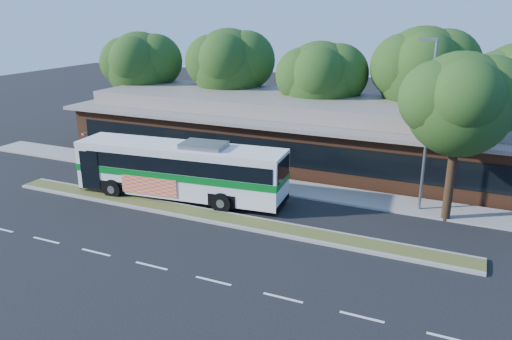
{
  "coord_description": "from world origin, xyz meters",
  "views": [
    {
      "loc": [
        11.82,
        -20.42,
        10.43
      ],
      "look_at": [
        1.15,
        3.28,
        2.0
      ],
      "focal_mm": 35.0,
      "sensor_mm": 36.0,
      "label": 1
    }
  ],
  "objects_px": {
    "transit_bus": "(181,166)",
    "sedan": "(112,145)",
    "lamp_post": "(428,122)",
    "sidewalk_tree": "(468,102)"
  },
  "relations": [
    {
      "from": "lamp_post",
      "to": "sidewalk_tree",
      "type": "bearing_deg",
      "value": -17.77
    },
    {
      "from": "transit_bus",
      "to": "sedan",
      "type": "distance_m",
      "value": 10.96
    },
    {
      "from": "sedan",
      "to": "sidewalk_tree",
      "type": "relative_size",
      "value": 0.61
    },
    {
      "from": "lamp_post",
      "to": "sedan",
      "type": "bearing_deg",
      "value": 175.35
    },
    {
      "from": "lamp_post",
      "to": "sidewalk_tree",
      "type": "distance_m",
      "value": 2.26
    },
    {
      "from": "lamp_post",
      "to": "sidewalk_tree",
      "type": "height_order",
      "value": "lamp_post"
    },
    {
      "from": "lamp_post",
      "to": "transit_bus",
      "type": "bearing_deg",
      "value": -164.17
    },
    {
      "from": "transit_bus",
      "to": "sidewalk_tree",
      "type": "distance_m",
      "value": 15.39
    },
    {
      "from": "lamp_post",
      "to": "transit_bus",
      "type": "distance_m",
      "value": 13.52
    },
    {
      "from": "sedan",
      "to": "sidewalk_tree",
      "type": "distance_m",
      "value": 24.66
    }
  ]
}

